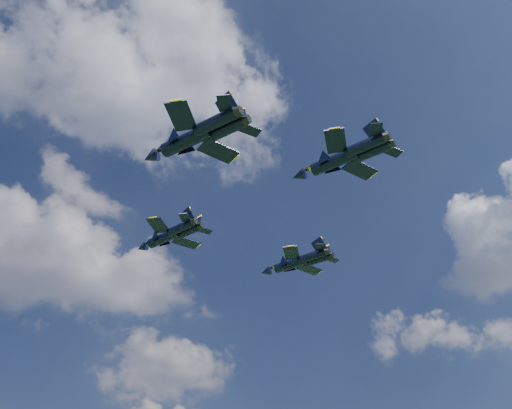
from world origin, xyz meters
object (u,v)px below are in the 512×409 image
(jet_lead, at_px, (162,238))
(jet_right, at_px, (289,264))
(jet_left, at_px, (183,142))
(jet_slot, at_px, (331,162))

(jet_lead, relative_size, jet_right, 1.08)
(jet_lead, xyz_separation_m, jet_left, (-1.35, -25.59, -0.00))
(jet_left, relative_size, jet_right, 1.25)
(jet_left, distance_m, jet_right, 32.62)
(jet_right, bearing_deg, jet_lead, 131.41)
(jet_lead, distance_m, jet_right, 22.46)
(jet_lead, distance_m, jet_left, 25.63)
(jet_lead, relative_size, jet_slot, 0.92)
(jet_lead, height_order, jet_left, jet_left)
(jet_right, bearing_deg, jet_slot, -135.09)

